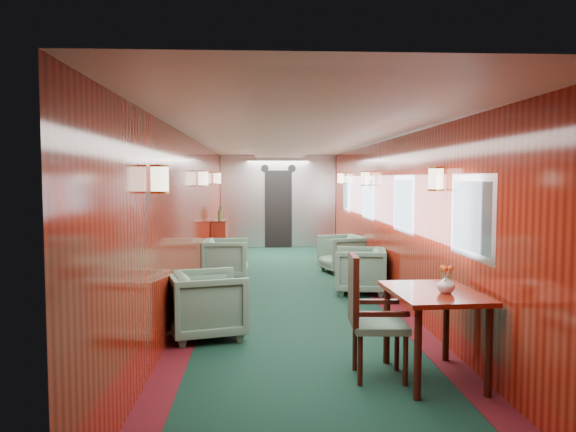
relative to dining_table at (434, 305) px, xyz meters
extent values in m
plane|color=black|center=(-1.06, 3.76, -0.67)|extent=(12.00, 12.00, 0.00)
cube|color=white|center=(-1.06, 3.76, 1.68)|extent=(3.00, 12.00, 0.10)
cube|color=white|center=(-1.06, 3.76, 1.69)|extent=(1.20, 12.00, 0.06)
cube|color=maroon|center=(-1.06, 9.76, 0.53)|extent=(3.00, 0.10, 2.40)
cube|color=maroon|center=(-1.06, -2.24, 0.53)|extent=(3.00, 0.10, 2.40)
cube|color=maroon|center=(-2.56, 3.76, 0.53)|extent=(0.10, 12.00, 2.40)
cube|color=maroon|center=(0.44, 3.76, 0.53)|extent=(0.10, 12.00, 2.40)
cube|color=#400C13|center=(-2.41, 3.76, -0.67)|extent=(0.30, 12.00, 0.01)
cube|color=#400C13|center=(0.29, 3.76, -0.67)|extent=(0.30, 12.00, 0.01)
cube|color=silver|center=(-1.06, 9.68, 0.53)|extent=(2.98, 0.12, 2.38)
cube|color=black|center=(-1.06, 9.60, 0.33)|extent=(0.70, 0.06, 2.00)
cylinder|color=black|center=(-1.41, 9.61, 1.38)|extent=(0.20, 0.04, 0.20)
cylinder|color=black|center=(-0.71, 9.61, 1.38)|extent=(0.20, 0.04, 0.20)
cube|color=#B8BABF|center=(0.43, 0.26, 0.78)|extent=(0.02, 1.10, 0.80)
cube|color=#48656D|center=(0.42, 0.26, 0.78)|extent=(0.01, 0.96, 0.66)
cube|color=#B8BABF|center=(0.43, 2.76, 0.78)|extent=(0.02, 1.10, 0.80)
cube|color=#48656D|center=(0.42, 2.76, 0.78)|extent=(0.01, 0.96, 0.66)
cube|color=#B8BABF|center=(0.43, 5.26, 0.78)|extent=(0.02, 1.10, 0.80)
cube|color=#48656D|center=(0.42, 5.26, 0.78)|extent=(0.01, 0.96, 0.66)
cube|color=#B8BABF|center=(0.43, 7.76, 0.78)|extent=(0.02, 1.10, 0.80)
cube|color=#48656D|center=(0.42, 7.76, 0.78)|extent=(0.01, 0.96, 0.66)
cylinder|color=#F3E6BE|center=(-2.46, 0.26, 1.13)|extent=(0.16, 0.16, 0.24)
cylinder|color=#B18D32|center=(-2.46, 0.26, 1.01)|extent=(0.17, 0.17, 0.02)
cylinder|color=#F3E6BE|center=(0.34, 1.06, 1.13)|extent=(0.16, 0.16, 0.24)
cylinder|color=#B18D32|center=(0.34, 1.06, 1.01)|extent=(0.17, 0.17, 0.02)
cylinder|color=#F3E6BE|center=(-2.46, 4.26, 1.13)|extent=(0.16, 0.16, 0.24)
cylinder|color=#B18D32|center=(-2.46, 4.26, 1.01)|extent=(0.17, 0.17, 0.02)
cylinder|color=#F3E6BE|center=(0.34, 5.06, 1.13)|extent=(0.16, 0.16, 0.24)
cylinder|color=#B18D32|center=(0.34, 5.06, 1.01)|extent=(0.17, 0.17, 0.02)
cylinder|color=#F3E6BE|center=(-2.46, 7.26, 1.13)|extent=(0.16, 0.16, 0.24)
cylinder|color=#B18D32|center=(-2.46, 7.26, 1.01)|extent=(0.17, 0.17, 0.02)
cylinder|color=#F3E6BE|center=(0.34, 8.06, 1.13)|extent=(0.16, 0.16, 0.24)
cylinder|color=#B18D32|center=(0.34, 8.06, 1.01)|extent=(0.17, 0.17, 0.02)
cube|color=maroon|center=(0.00, 0.00, 0.11)|extent=(0.80, 1.11, 0.04)
cylinder|color=#38140C|center=(-0.28, -0.47, -0.29)|extent=(0.06, 0.06, 0.76)
cylinder|color=#38140C|center=(0.32, -0.45, -0.29)|extent=(0.06, 0.06, 0.76)
cylinder|color=#38140C|center=(-0.32, 0.45, -0.29)|extent=(0.06, 0.06, 0.76)
cylinder|color=#38140C|center=(0.28, 0.47, -0.29)|extent=(0.06, 0.06, 0.76)
cube|color=#204B3D|center=(-0.48, 0.05, -0.20)|extent=(0.50, 0.50, 0.06)
cube|color=#38140C|center=(-0.72, 0.06, 0.14)|extent=(0.08, 0.44, 0.62)
cube|color=#204B3D|center=(-0.69, 0.06, 0.07)|extent=(0.04, 0.33, 0.37)
cube|color=#38140C|center=(-0.49, -0.19, -0.03)|extent=(0.44, 0.08, 0.04)
cube|color=#38140C|center=(-0.47, 0.29, -0.03)|extent=(0.44, 0.08, 0.04)
cylinder|color=#38140C|center=(-0.69, -0.14, -0.45)|extent=(0.05, 0.05, 0.45)
cylinder|color=#38140C|center=(-0.29, -0.16, -0.45)|extent=(0.05, 0.05, 0.45)
cylinder|color=#38140C|center=(-0.67, 0.26, -0.45)|extent=(0.05, 0.05, 0.45)
cylinder|color=#38140C|center=(-0.27, 0.24, -0.45)|extent=(0.05, 0.05, 0.45)
cube|color=maroon|center=(-2.40, 7.09, -0.22)|extent=(0.30, 1.01, 0.91)
cube|color=#38140C|center=(-2.39, 7.09, 0.24)|extent=(0.32, 1.03, 0.02)
cylinder|color=#295332|center=(-2.38, 6.84, 0.36)|extent=(0.07, 0.07, 0.22)
cylinder|color=#295332|center=(-2.38, 7.19, 0.39)|extent=(0.06, 0.06, 0.28)
cylinder|color=#B18D32|center=(-2.38, 7.39, 0.34)|extent=(0.08, 0.08, 0.18)
imported|color=beige|center=(0.07, -0.11, 0.21)|extent=(0.16, 0.16, 0.16)
imported|color=#204B3D|center=(-2.16, 1.44, -0.30)|extent=(1.02, 1.00, 0.75)
imported|color=#204B3D|center=(-2.16, 5.12, -0.31)|extent=(0.80, 0.78, 0.72)
imported|color=#204B3D|center=(0.02, 3.77, -0.32)|extent=(0.91, 0.89, 0.72)
imported|color=#204B3D|center=(0.04, 5.73, -0.32)|extent=(0.97, 0.95, 0.72)
camera|label=1|loc=(-1.56, -4.88, 1.14)|focal=35.00mm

